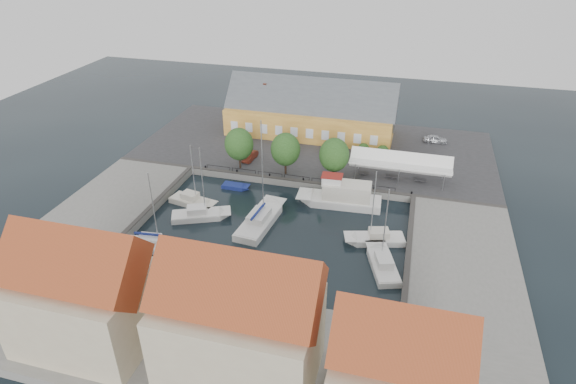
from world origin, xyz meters
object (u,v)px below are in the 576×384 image
(east_boat_b, at_px, (376,240))
(west_boat_c, at_px, (200,216))
(west_boat_b, at_px, (192,202))
(trawler, at_px, (342,198))
(car_silver, at_px, (435,139))
(car_red, at_px, (250,156))
(center_sailboat, at_px, (260,221))
(west_boat_d, at_px, (153,246))
(tent_canopy, at_px, (401,162))
(east_boat_c, at_px, (383,265))
(warehouse, at_px, (308,113))
(launch_sw, at_px, (141,263))
(launch_nw, at_px, (235,187))

(east_boat_b, distance_m, west_boat_c, 22.30)
(west_boat_b, height_order, west_boat_c, west_boat_c)
(trawler, bearing_deg, car_silver, 61.97)
(east_boat_b, bearing_deg, car_red, 143.83)
(car_red, relative_size, center_sailboat, 0.26)
(east_boat_b, relative_size, west_boat_d, 0.94)
(center_sailboat, xyz_separation_m, east_boat_b, (14.38, -0.14, -0.10))
(car_red, distance_m, west_boat_c, 16.05)
(tent_canopy, distance_m, east_boat_c, 19.72)
(car_silver, distance_m, west_boat_c, 41.73)
(warehouse, height_order, east_boat_c, warehouse)
(west_boat_b, bearing_deg, launch_sw, -90.02)
(tent_canopy, relative_size, east_boat_b, 1.41)
(car_silver, distance_m, east_boat_c, 34.69)
(car_red, xyz_separation_m, west_boat_d, (-3.76, -23.45, -1.33))
(east_boat_c, bearing_deg, car_silver, 81.29)
(center_sailboat, height_order, west_boat_b, center_sailboat)
(tent_canopy, relative_size, center_sailboat, 1.00)
(tent_canopy, relative_size, west_boat_b, 1.50)
(west_boat_b, bearing_deg, center_sailboat, -11.88)
(center_sailboat, distance_m, east_boat_c, 16.34)
(warehouse, distance_m, west_boat_d, 38.20)
(launch_sw, bearing_deg, trawler, 43.61)
(trawler, bearing_deg, west_boat_b, -165.08)
(trawler, distance_m, launch_nw, 15.47)
(car_red, bearing_deg, east_boat_b, -30.90)
(west_boat_c, distance_m, launch_nw, 8.75)
(trawler, distance_m, west_boat_d, 24.94)
(tent_canopy, relative_size, launch_sw, 2.46)
(west_boat_d, height_order, launch_sw, west_boat_d)
(east_boat_c, distance_m, launch_nw, 25.36)
(warehouse, height_order, trawler, warehouse)
(west_boat_c, distance_m, launch_sw, 10.68)
(west_boat_d, bearing_deg, car_red, 80.88)
(tent_canopy, xyz_separation_m, west_boat_d, (-26.29, -22.86, -3.41))
(car_silver, relative_size, car_red, 1.05)
(car_red, bearing_deg, west_boat_b, -100.52)
(east_boat_c, height_order, launch_nw, east_boat_c)
(tent_canopy, xyz_separation_m, west_boat_c, (-23.83, -15.35, -3.42))
(west_boat_c, bearing_deg, warehouse, 76.10)
(east_boat_b, bearing_deg, warehouse, 117.77)
(car_red, distance_m, launch_nw, 7.49)
(car_red, relative_size, west_boat_c, 0.36)
(trawler, height_order, east_boat_c, east_boat_c)
(car_red, distance_m, west_boat_b, 13.62)
(center_sailboat, relative_size, launch_nw, 3.52)
(west_boat_d, bearing_deg, launch_sw, -88.54)
(west_boat_b, bearing_deg, west_boat_c, -50.52)
(east_boat_b, bearing_deg, launch_sw, -155.99)
(car_red, distance_m, center_sailboat, 16.63)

